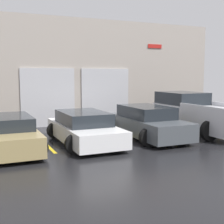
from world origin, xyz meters
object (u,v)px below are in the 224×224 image
van_right (8,134)px  pickup_truck (197,114)px  sedan_side (147,123)px  sedan_white (84,128)px

van_right → pickup_truck: bearing=1.5°
pickup_truck → sedan_side: pickup_truck is taller
sedan_white → sedan_side: bearing=-0.1°
pickup_truck → sedan_white: bearing=-177.7°
sedan_white → van_right: 2.79m
pickup_truck → sedan_side: bearing=-175.4°
sedan_side → sedan_white: bearing=179.9°
sedan_white → van_right: size_ratio=1.02×
sedan_white → sedan_side: size_ratio=0.99×
pickup_truck → van_right: 8.37m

